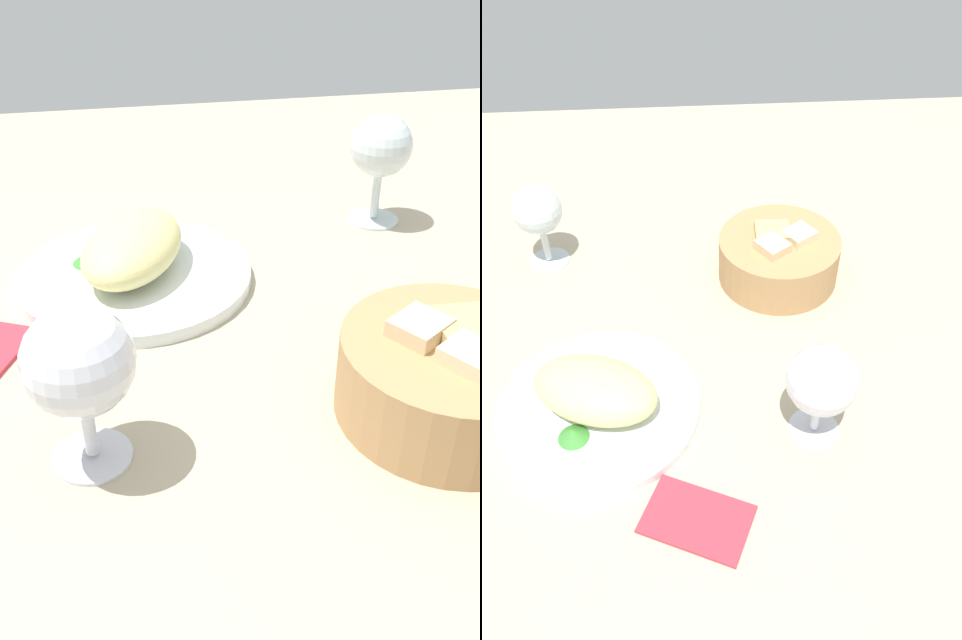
# 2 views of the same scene
# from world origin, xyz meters

# --- Properties ---
(ground_plane) EXTENTS (1.40, 1.40, 0.02)m
(ground_plane) POSITION_xyz_m (0.00, 0.00, -0.01)
(ground_plane) COLOR #B9A98C
(plate) EXTENTS (0.24, 0.24, 0.01)m
(plate) POSITION_xyz_m (-0.10, -0.10, 0.01)
(plate) COLOR white
(plate) RESTS_ON ground_plane
(omelette) EXTENTS (0.18, 0.15, 0.05)m
(omelette) POSITION_xyz_m (-0.10, -0.10, 0.04)
(omelette) COLOR #E1D689
(omelette) RESTS_ON plate
(lettuce_garnish) EXTENTS (0.04, 0.04, 0.01)m
(lettuce_garnish) POSITION_xyz_m (-0.13, -0.15, 0.02)
(lettuce_garnish) COLOR #3E8E37
(lettuce_garnish) RESTS_ON plate
(bread_basket) EXTENTS (0.17, 0.17, 0.08)m
(bread_basket) POSITION_xyz_m (0.15, 0.13, 0.04)
(bread_basket) COLOR tan
(bread_basket) RESTS_ON ground_plane
(wine_glass_near) EXTENTS (0.08, 0.08, 0.13)m
(wine_glass_near) POSITION_xyz_m (0.15, -0.15, 0.09)
(wine_glass_near) COLOR silver
(wine_glass_near) RESTS_ON ground_plane
(wine_glass_far) EXTENTS (0.07, 0.07, 0.13)m
(wine_glass_far) POSITION_xyz_m (-0.20, 0.19, 0.09)
(wine_glass_far) COLOR silver
(wine_glass_far) RESTS_ON ground_plane
(folded_napkin) EXTENTS (0.13, 0.11, 0.01)m
(folded_napkin) POSITION_xyz_m (0.01, -0.25, 0.00)
(folded_napkin) COLOR #D73241
(folded_napkin) RESTS_ON ground_plane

